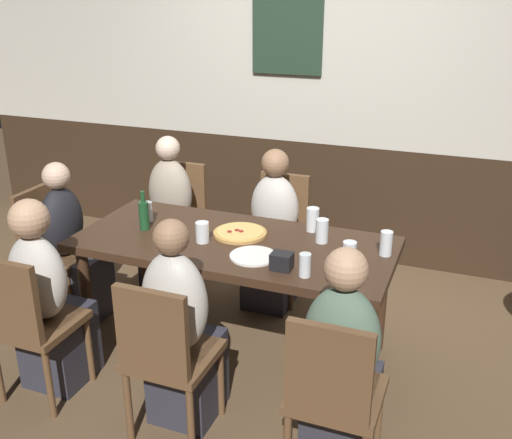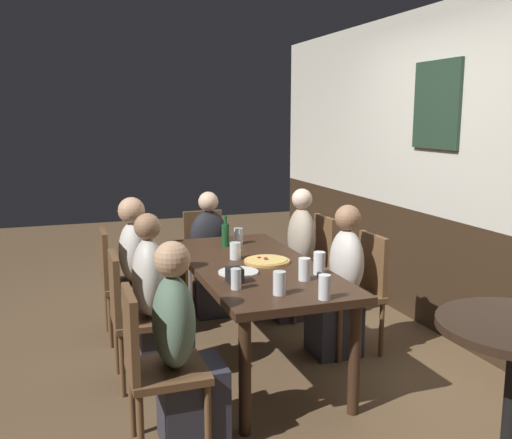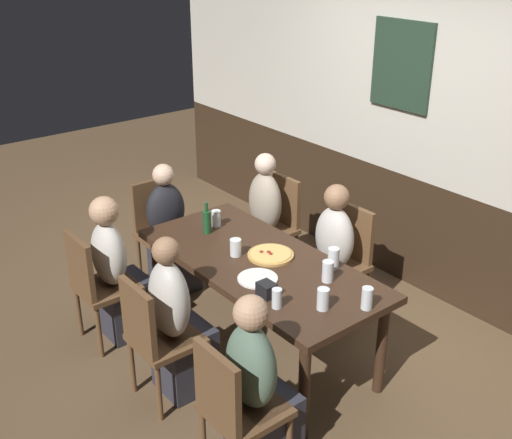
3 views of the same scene
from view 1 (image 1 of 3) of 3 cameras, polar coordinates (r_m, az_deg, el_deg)
name	(u,v)px [view 1 (image 1 of 3)]	position (r m, az deg, el deg)	size (l,w,h in m)	color
ground_plane	(235,349)	(3.79, -2.01, -12.35)	(12.00, 12.00, 0.00)	brown
wall_back	(315,98)	(4.78, 5.70, 11.62)	(6.40, 0.13, 2.60)	#332316
dining_table	(234,253)	(3.47, -2.15, -3.26)	(1.86, 0.83, 0.74)	#382316
chair_head_west	(51,245)	(4.21, -19.18, -2.34)	(0.40, 0.40, 0.88)	brown
chair_left_near	(28,320)	(3.34, -21.19, -9.04)	(0.40, 0.40, 0.88)	brown
chair_mid_near	(165,352)	(2.90, -8.75, -12.58)	(0.40, 0.40, 0.88)	brown
chair_right_near	(333,392)	(2.65, 7.44, -16.20)	(0.40, 0.40, 0.88)	brown
chair_left_far	(179,214)	(4.56, -7.44, 0.52)	(0.40, 0.40, 0.88)	brown
chair_mid_far	(280,229)	(4.25, 2.31, -0.90)	(0.40, 0.40, 0.88)	brown
person_head_west	(72,255)	(4.13, -17.34, -3.27)	(0.37, 0.34, 1.08)	#2D2D38
person_left_near	(49,308)	(3.45, -19.37, -8.11)	(0.34, 0.37, 1.12)	#2D2D38
person_mid_near	(182,339)	(3.03, -7.19, -11.40)	(0.34, 0.37, 1.13)	#2D2D38
person_right_near	(342,375)	(2.80, 8.27, -14.68)	(0.34, 0.37, 1.12)	#2D2D38
person_left_far	(169,224)	(4.44, -8.41, -0.47)	(0.34, 0.37, 1.13)	#2D2D38
person_mid_far	(272,241)	(4.12, 1.56, -2.09)	(0.34, 0.37, 1.11)	#2D2D38
pizza	(240,233)	(3.52, -1.60, -1.28)	(0.32, 0.32, 0.03)	tan
pint_glass_amber	(322,232)	(3.41, 6.39, -1.17)	(0.07, 0.07, 0.14)	silver
pint_glass_pale	(313,221)	(3.57, 5.49, -0.14)	(0.08, 0.08, 0.14)	silver
tumbler_water	(386,245)	(3.31, 12.44, -2.42)	(0.07, 0.07, 0.14)	silver
tumbler_short	(349,256)	(3.15, 8.99, -3.46)	(0.07, 0.07, 0.14)	silver
beer_glass_half	(147,213)	(3.76, -10.49, 0.67)	(0.07, 0.07, 0.12)	silver
pint_glass_stout	(202,233)	(3.41, -5.20, -1.33)	(0.08, 0.08, 0.12)	silver
highball_clear	(305,266)	(3.01, 4.75, -4.54)	(0.06, 0.06, 0.12)	silver
beer_bottle_green	(144,215)	(3.63, -10.78, 0.48)	(0.06, 0.06, 0.24)	#194723
plate_white_large	(253,256)	(3.23, -0.26, -3.55)	(0.26, 0.26, 0.01)	white
condiment_caddy	(282,261)	(3.08, 2.49, -4.05)	(0.11, 0.09, 0.09)	black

